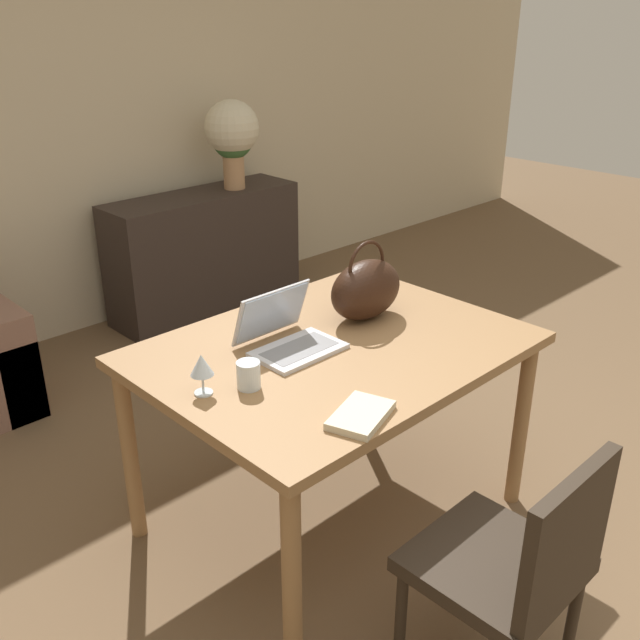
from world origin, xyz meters
name	(u,v)px	position (x,y,z in m)	size (l,w,h in m)	color
ground_plane	(456,597)	(0.00, 0.00, 0.00)	(14.00, 14.00, 0.00)	brown
wall_back	(25,115)	(0.00, 3.08, 1.35)	(10.00, 0.06, 2.70)	beige
dining_table	(333,365)	(0.00, 0.62, 0.70)	(1.36, 1.03, 0.78)	olive
chair	(517,563)	(-0.19, -0.30, 0.48)	(0.44, 0.44, 0.84)	#2D2319
sideboard	(205,252)	(0.93, 2.76, 0.40)	(1.33, 0.40, 0.80)	#332823
laptop	(286,332)	(-0.14, 0.73, 0.84)	(0.32, 0.29, 0.21)	silver
drinking_glass	(249,375)	(-0.43, 0.59, 0.83)	(0.08, 0.08, 0.09)	silver
wine_glass	(202,366)	(-0.56, 0.66, 0.88)	(0.08, 0.08, 0.14)	silver
handbag	(366,289)	(0.26, 0.71, 0.90)	(0.34, 0.20, 0.32)	black
flower_vase	(232,134)	(1.17, 2.72, 1.15)	(0.35, 0.35, 0.57)	tan
book	(361,415)	(-0.30, 0.20, 0.79)	(0.25, 0.20, 0.02)	beige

